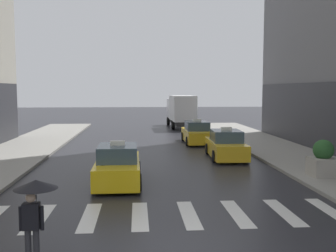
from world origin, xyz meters
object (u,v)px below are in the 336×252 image
object	(u,v)px
taxi_lead	(118,166)
pedestrian_with_umbrella	(34,199)
box_truck	(181,110)
planter_near_corner	(323,159)
taxi_third	(197,133)
taxi_second	(226,146)

from	to	relation	value
taxi_lead	pedestrian_with_umbrella	bearing A→B (deg)	-100.90
taxi_lead	pedestrian_with_umbrella	size ratio (longest dim) A/B	2.35
taxi_lead	box_truck	bearing A→B (deg)	77.24
taxi_lead	planter_near_corner	distance (m)	8.97
taxi_third	taxi_lead	bearing A→B (deg)	-113.55
taxi_third	box_truck	size ratio (longest dim) A/B	0.60
taxi_second	pedestrian_with_umbrella	world-z (taller)	pedestrian_with_umbrella
taxi_third	pedestrian_with_umbrella	xyz separation A→B (m)	(-6.67, -19.53, 0.79)
taxi_lead	taxi_third	size ratio (longest dim) A/B	1.00
taxi_second	pedestrian_with_umbrella	bearing A→B (deg)	-119.24
taxi_second	taxi_third	distance (m)	6.41
box_truck	planter_near_corner	distance (m)	23.87
taxi_lead	taxi_third	bearing A→B (deg)	66.45
pedestrian_with_umbrella	taxi_third	bearing A→B (deg)	71.16
taxi_lead	taxi_third	world-z (taller)	same
planter_near_corner	taxi_second	bearing A→B (deg)	118.88
taxi_lead	taxi_second	size ratio (longest dim) A/B	0.99
taxi_lead	taxi_second	distance (m)	8.12
taxi_second	box_truck	distance (m)	18.07
taxi_third	taxi_second	bearing A→B (deg)	-83.68
planter_near_corner	box_truck	bearing A→B (deg)	98.75
taxi_second	box_truck	bearing A→B (deg)	91.80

